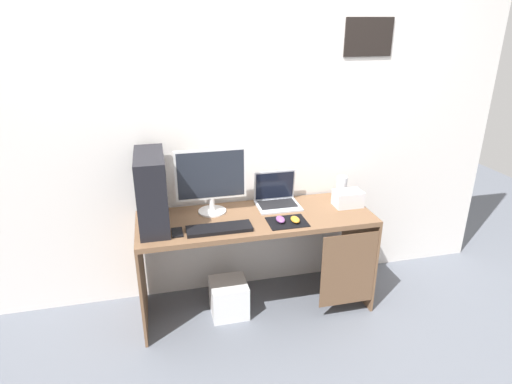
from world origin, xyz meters
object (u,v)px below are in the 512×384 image
at_px(speaker, 342,187).
at_px(projector, 348,198).
at_px(monitor, 211,180).
at_px(pc_tower, 152,191).
at_px(laptop, 277,198).
at_px(mouse_left, 280,219).
at_px(cell_phone, 177,232).
at_px(mouse_right, 295,220).
at_px(keyboard, 219,229).
at_px(subwoofer, 229,298).

xyz_separation_m(speaker, projector, (-0.02, -0.16, -0.03)).
relative_size(monitor, speaker, 2.93).
distance_m(pc_tower, laptop, 0.90).
bearing_deg(pc_tower, mouse_left, -10.89).
bearing_deg(cell_phone, mouse_right, -2.09).
xyz_separation_m(pc_tower, monitor, (0.40, 0.11, 0.00)).
relative_size(speaker, mouse_right, 1.72).
relative_size(monitor, mouse_right, 5.05).
xyz_separation_m(laptop, keyboard, (-0.47, -0.31, -0.04)).
relative_size(keyboard, subwoofer, 1.64).
bearing_deg(laptop, subwoofer, -152.59).
height_order(pc_tower, laptop, pc_tower).
relative_size(monitor, projector, 2.42).
distance_m(keyboard, cell_phone, 0.27).
bearing_deg(monitor, keyboard, -89.19).
relative_size(pc_tower, cell_phone, 3.74).
xyz_separation_m(monitor, mouse_right, (0.51, -0.29, -0.22)).
height_order(speaker, subwoofer, speaker).
bearing_deg(projector, keyboard, -169.87).
bearing_deg(keyboard, subwoofer, 56.75).
height_order(projector, cell_phone, projector).
bearing_deg(speaker, monitor, -177.20).
relative_size(speaker, subwoofer, 0.64).
bearing_deg(cell_phone, pc_tower, 131.07).
xyz_separation_m(projector, keyboard, (-0.97, -0.17, -0.04)).
relative_size(pc_tower, subwoofer, 1.90).
relative_size(pc_tower, mouse_right, 5.06).
bearing_deg(keyboard, projector, 10.13).
bearing_deg(pc_tower, monitor, 15.24).
distance_m(pc_tower, monitor, 0.41).
xyz_separation_m(mouse_right, subwoofer, (-0.44, 0.10, -0.62)).
height_order(speaker, keyboard, speaker).
bearing_deg(mouse_left, pc_tower, 169.11).
bearing_deg(keyboard, cell_phone, 175.00).
relative_size(keyboard, mouse_left, 4.38).
height_order(mouse_right, subwoofer, mouse_right).
height_order(keyboard, cell_phone, keyboard).
bearing_deg(mouse_right, monitor, 150.60).
distance_m(laptop, speaker, 0.52).
distance_m(projector, keyboard, 0.98).
xyz_separation_m(keyboard, mouse_right, (0.51, -0.00, 0.01)).
xyz_separation_m(projector, subwoofer, (-0.90, -0.07, -0.66)).
relative_size(monitor, laptop, 1.58).
bearing_deg(mouse_right, pc_tower, 168.70).
xyz_separation_m(keyboard, subwoofer, (0.07, 0.10, -0.61)).
bearing_deg(monitor, projector, -6.55).
bearing_deg(mouse_right, keyboard, 179.44).
xyz_separation_m(pc_tower, mouse_right, (0.91, -0.18, -0.22)).
bearing_deg(mouse_left, keyboard, -177.24).
relative_size(keyboard, cell_phone, 3.23).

